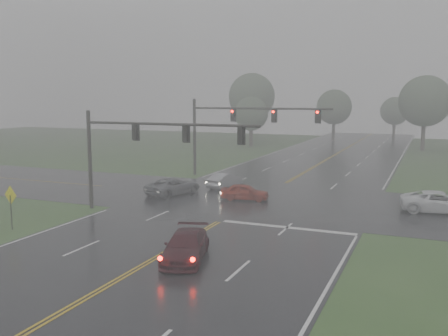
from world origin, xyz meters
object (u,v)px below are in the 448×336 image
at_px(sedan_red, 245,200).
at_px(sedan_silver, 225,187).
at_px(car_grey, 173,194).
at_px(signal_gantry_near, 137,142).
at_px(sedan_maroon, 186,260).
at_px(pickup_white, 440,213).
at_px(signal_gantry_far, 234,122).

relative_size(sedan_red, sedan_silver, 0.95).
bearing_deg(sedan_silver, car_grey, 71.11).
relative_size(car_grey, signal_gantry_near, 0.38).
bearing_deg(sedan_red, sedan_silver, 27.95).
bearing_deg(sedan_red, car_grey, 80.85).
xyz_separation_m(sedan_maroon, pickup_white, (11.75, 16.09, 0.00)).
bearing_deg(sedan_red, signal_gantry_near, 132.34).
relative_size(pickup_white, signal_gantry_near, 0.41).
xyz_separation_m(sedan_red, signal_gantry_far, (-4.91, 10.15, 5.54)).
bearing_deg(signal_gantry_near, sedan_silver, 81.48).
bearing_deg(signal_gantry_far, sedan_silver, -76.79).
distance_m(pickup_white, signal_gantry_far, 21.72).
bearing_deg(car_grey, pickup_white, -158.65).
distance_m(car_grey, pickup_white, 20.46).
bearing_deg(pickup_white, sedan_red, 87.27).
xyz_separation_m(sedan_maroon, sedan_silver, (-5.96, 19.34, 0.00)).
height_order(sedan_maroon, sedan_red, sedan_maroon).
relative_size(sedan_maroon, pickup_white, 0.89).
bearing_deg(car_grey, sedan_red, -161.38).
bearing_deg(signal_gantry_far, sedan_red, -64.22).
distance_m(sedan_silver, signal_gantry_near, 12.67).
xyz_separation_m(sedan_maroon, signal_gantry_far, (-7.28, 24.96, 5.54)).
bearing_deg(car_grey, sedan_maroon, 137.94).
xyz_separation_m(car_grey, pickup_white, (20.41, 1.42, 0.00)).
xyz_separation_m(sedan_maroon, car_grey, (-8.66, 14.67, 0.00)).
height_order(car_grey, signal_gantry_near, signal_gantry_near).
height_order(sedan_silver, car_grey, car_grey).
xyz_separation_m(signal_gantry_near, signal_gantry_far, (0.41, 17.13, 0.55)).
height_order(signal_gantry_near, signal_gantry_far, signal_gantry_far).
height_order(sedan_red, pickup_white, pickup_white).
xyz_separation_m(sedan_silver, car_grey, (-2.70, -4.67, 0.00)).
height_order(sedan_red, signal_gantry_near, signal_gantry_near).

